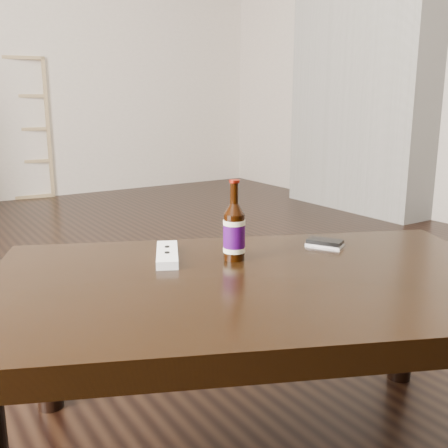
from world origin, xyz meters
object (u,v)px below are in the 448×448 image
beer_bottle (234,232)px  coffee_table (254,302)px  phone (325,243)px  remote (167,255)px  bookshelf (8,126)px

beer_bottle → coffee_table: bearing=-105.0°
beer_bottle → phone: size_ratio=1.84×
coffee_table → remote: bearing=113.6°
coffee_table → remote: size_ratio=7.18×
remote → phone: bearing=9.8°
beer_bottle → phone: 0.29m
coffee_table → remote: (-0.10, 0.23, 0.07)m
bookshelf → coffee_table: (-0.25, -3.90, -0.22)m
bookshelf → coffee_table: bearing=-86.0°
bookshelf → phone: (0.07, -3.79, -0.15)m
bookshelf → remote: bookshelf is taller
beer_bottle → remote: (-0.14, 0.10, -0.06)m
coffee_table → remote: remote is taller
coffee_table → phone: (0.31, 0.10, 0.07)m
phone → coffee_table: bearing=169.7°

